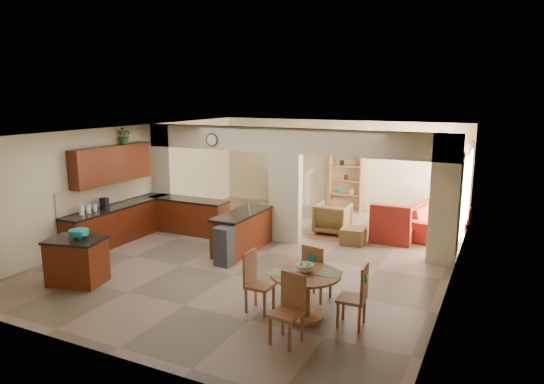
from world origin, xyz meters
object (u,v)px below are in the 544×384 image
at_px(kitchen_island, 77,261).
at_px(armchair, 333,218).
at_px(dining_table, 305,289).
at_px(sofa, 437,218).

height_order(kitchen_island, armchair, kitchen_island).
relative_size(dining_table, sofa, 0.43).
xyz_separation_m(kitchen_island, armchair, (3.28, 5.46, -0.05)).
relative_size(sofa, armchair, 3.05).
distance_m(dining_table, sofa, 6.29).
xyz_separation_m(kitchen_island, dining_table, (4.51, 0.52, 0.07)).
distance_m(kitchen_island, armchair, 6.37).
height_order(kitchen_island, dining_table, kitchen_island).
relative_size(kitchen_island, sofa, 0.44).
xyz_separation_m(dining_table, sofa, (1.24, 6.17, -0.13)).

